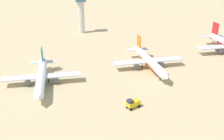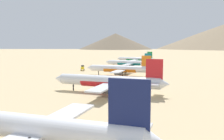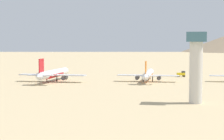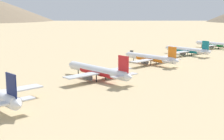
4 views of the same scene
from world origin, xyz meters
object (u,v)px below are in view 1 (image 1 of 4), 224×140
at_px(service_truck, 133,103).
at_px(parked_jet_2, 149,61).
at_px(parked_jet_1, 41,76).
at_px(control_tower, 81,13).

bearing_deg(service_truck, parked_jet_2, 153.13).
relative_size(parked_jet_2, service_truck, 7.73).
height_order(parked_jet_1, control_tower, control_tower).
height_order(parked_jet_2, service_truck, parked_jet_2).
height_order(parked_jet_1, service_truck, parked_jet_1).
xyz_separation_m(parked_jet_1, control_tower, (-84.89, 25.28, 10.79)).
bearing_deg(parked_jet_1, control_tower, 163.42).
bearing_deg(control_tower, service_truck, 4.34).
xyz_separation_m(parked_jet_2, control_tower, (-76.19, -26.46, 10.61)).
height_order(parked_jet_2, control_tower, control_tower).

